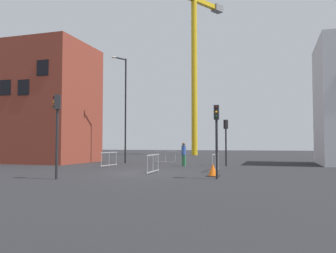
# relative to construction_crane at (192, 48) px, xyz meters

# --- Properties ---
(ground) EXTENTS (160.00, 160.00, 0.00)m
(ground) POSITION_rel_construction_crane_xyz_m (4.57, -33.16, -16.55)
(ground) COLOR black
(brick_building) EXTENTS (9.15, 7.03, 10.79)m
(brick_building) POSITION_rel_construction_crane_xyz_m (-8.77, -24.65, -11.16)
(brick_building) COLOR brown
(brick_building) RESTS_ON ground
(construction_crane) EXTENTS (10.15, 16.80, 24.99)m
(construction_crane) POSITION_rel_construction_crane_xyz_m (0.00, 0.00, 0.00)
(construction_crane) COLOR gold
(construction_crane) RESTS_ON ground
(streetlamp_tall) EXTENTS (0.89, 1.40, 9.34)m
(streetlamp_tall) POSITION_rel_construction_crane_xyz_m (-0.74, -23.74, -11.23)
(streetlamp_tall) COLOR black
(streetlamp_tall) RESTS_ON ground
(traffic_light_island) EXTENTS (0.26, 0.38, 3.56)m
(traffic_light_island) POSITION_rel_construction_crane_xyz_m (9.31, -35.37, -14.14)
(traffic_light_island) COLOR #232326
(traffic_light_island) RESTS_ON ground
(traffic_light_verge) EXTENTS (0.39, 0.35, 4.05)m
(traffic_light_verge) POSITION_rel_construction_crane_xyz_m (2.01, -37.70, -13.84)
(traffic_light_verge) COLOR #232326
(traffic_light_verge) RESTS_ON ground
(traffic_light_near) EXTENTS (0.37, 0.37, 3.56)m
(traffic_light_near) POSITION_rel_construction_crane_xyz_m (8.39, -25.03, -14.14)
(traffic_light_near) COLOR black
(traffic_light_near) RESTS_ON ground
(pedestrian_walking) EXTENTS (0.34, 0.34, 1.80)m
(pedestrian_walking) POSITION_rel_construction_crane_xyz_m (5.33, -26.20, -15.50)
(pedestrian_walking) COLOR #2D844C
(pedestrian_walking) RESTS_ON ground
(safety_barrier_rear) EXTENTS (2.00, 0.20, 1.08)m
(safety_barrier_rear) POSITION_rel_construction_crane_xyz_m (2.65, -22.30, -15.99)
(safety_barrier_rear) COLOR #9EA0A5
(safety_barrier_rear) RESTS_ON ground
(safety_barrier_right_run) EXTENTS (0.07, 2.41, 1.08)m
(safety_barrier_right_run) POSITION_rel_construction_crane_xyz_m (8.46, -30.57, -15.99)
(safety_barrier_right_run) COLOR #9EA0A5
(safety_barrier_right_run) RESTS_ON ground
(safety_barrier_front) EXTENTS (0.22, 2.52, 1.08)m
(safety_barrier_front) POSITION_rel_construction_crane_xyz_m (5.26, -33.07, -15.99)
(safety_barrier_front) COLOR #9EA0A5
(safety_barrier_front) RESTS_ON ground
(safety_barrier_left_run) EXTENTS (0.17, 2.50, 1.08)m
(safety_barrier_left_run) POSITION_rel_construction_crane_xyz_m (0.06, -28.24, -15.99)
(safety_barrier_left_run) COLOR #9EA0A5
(safety_barrier_left_run) RESTS_ON ground
(traffic_cone_orange) EXTENTS (0.66, 0.66, 0.67)m
(traffic_cone_orange) POSITION_rel_construction_crane_xyz_m (8.88, -33.96, -16.24)
(traffic_cone_orange) COLOR black
(traffic_cone_orange) RESTS_ON ground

